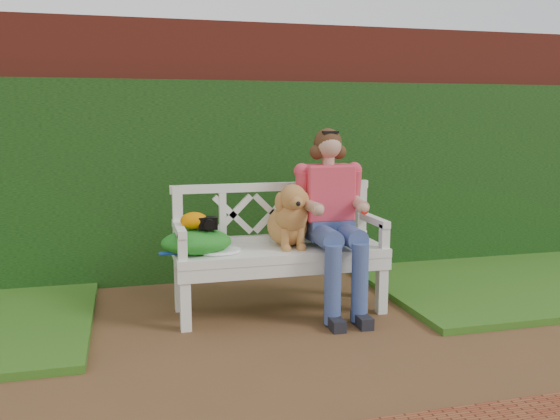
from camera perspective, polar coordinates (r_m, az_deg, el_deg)
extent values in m
plane|color=brown|center=(3.73, -0.58, -13.11)|extent=(60.00, 60.00, 0.00)
cube|color=maroon|center=(5.33, -5.62, 5.68)|extent=(10.00, 0.30, 2.20)
cube|color=#275A18|center=(5.13, -5.19, 2.76)|extent=(10.00, 0.18, 1.70)
cube|color=#1E4B14|center=(5.52, 21.98, -6.13)|extent=(2.60, 2.00, 0.05)
cube|color=black|center=(4.07, -6.93, -1.24)|extent=(0.14, 0.11, 0.08)
ellipsoid|color=#D17300|center=(4.08, -8.28, -1.02)|extent=(0.19, 0.14, 0.12)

